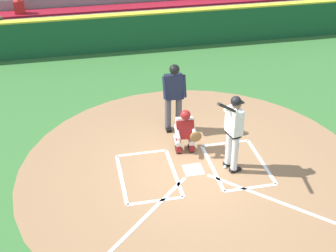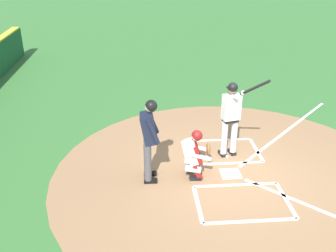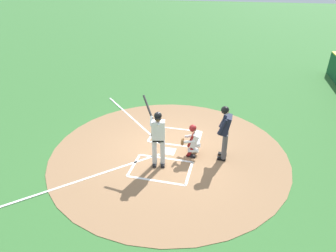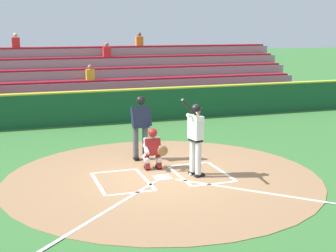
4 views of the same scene
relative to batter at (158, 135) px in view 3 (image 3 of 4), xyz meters
name	(u,v)px [view 3 (image 3 of 4)]	position (x,y,z in m)	size (l,w,h in m)	color
ground_plane	(169,151)	(0.84, -0.14, -1.10)	(120.00, 120.00, 0.00)	#387033
dirt_circle	(169,151)	(0.84, -0.14, -1.09)	(8.00, 8.00, 0.01)	#99704C
home_plate_and_chalk	(145,148)	(0.84, 0.74, -1.08)	(7.93, 4.91, 0.01)	white
batter	(158,135)	(0.00, 0.00, 0.00)	(0.84, 0.88, 2.13)	silver
catcher	(193,140)	(0.84, -0.95, -0.51)	(0.59, 0.63, 1.13)	black
plate_umpire	(225,129)	(0.90, -1.95, -0.02)	(0.58, 0.41, 1.86)	#4C4C51
baseball	(161,162)	(0.11, -0.06, -1.06)	(0.07, 0.07, 0.07)	white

